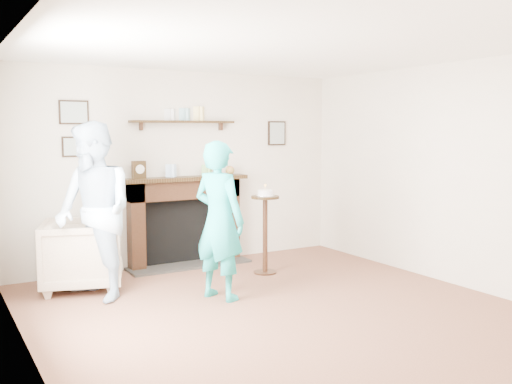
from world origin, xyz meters
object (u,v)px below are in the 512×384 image
Objects in this scene: armchair at (84,289)px; pedestal_table at (265,219)px; man at (97,299)px; woman at (220,298)px.

armchair is 0.78× the size of pedestal_table.
woman is (1.12, -0.61, 0.00)m from man.
man is 1.12× the size of woman.
woman is at bearing 43.08° from man.
man is 1.69× the size of pedestal_table.
pedestal_table is (2.07, 0.05, 0.67)m from man.
man is at bearing -160.54° from armchair.
pedestal_table reaches higher than man.
armchair is 1.57m from woman.
armchair is at bearing 168.64° from pedestal_table.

